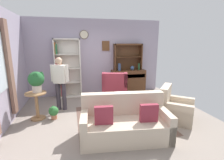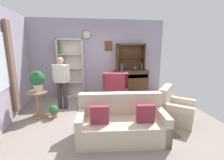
{
  "view_description": "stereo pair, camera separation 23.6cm",
  "coord_description": "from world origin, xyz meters",
  "px_view_note": "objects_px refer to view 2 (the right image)",
  "views": [
    {
      "loc": [
        -0.98,
        -4.14,
        1.97
      ],
      "look_at": [
        0.1,
        0.2,
        0.95
      ],
      "focal_mm": 26.6,
      "sensor_mm": 36.0,
      "label": 1
    },
    {
      "loc": [
        -0.75,
        -4.19,
        1.97
      ],
      "look_at": [
        0.1,
        0.2,
        0.95
      ],
      "focal_mm": 26.6,
      "sensor_mm": 36.0,
      "label": 2
    }
  ],
  "objects_px": {
    "sideboard_hutch": "(131,53)",
    "couch_floral": "(122,124)",
    "potted_plant_small": "(54,110)",
    "plant_stand": "(38,102)",
    "bookshelf": "(69,70)",
    "person_reading": "(61,79)",
    "coffee_table": "(121,107)",
    "armchair_floral": "(175,111)",
    "vase_round": "(135,68)",
    "sideboard": "(131,81)",
    "potted_plant_large": "(38,79)",
    "vase_tall": "(122,67)",
    "book_stack": "(120,105)",
    "wingback_chair": "(116,92)",
    "bottle_wine": "(142,67)"
  },
  "relations": [
    {
      "from": "bookshelf",
      "to": "book_stack",
      "type": "height_order",
      "value": "bookshelf"
    },
    {
      "from": "person_reading",
      "to": "couch_floral",
      "type": "bearing_deg",
      "value": -53.82
    },
    {
      "from": "sideboard",
      "to": "person_reading",
      "type": "relative_size",
      "value": 0.83
    },
    {
      "from": "bottle_wine",
      "to": "person_reading",
      "type": "distance_m",
      "value": 3.05
    },
    {
      "from": "sideboard_hutch",
      "to": "potted_plant_large",
      "type": "relative_size",
      "value": 2.04
    },
    {
      "from": "bottle_wine",
      "to": "person_reading",
      "type": "bearing_deg",
      "value": -160.4
    },
    {
      "from": "vase_round",
      "to": "coffee_table",
      "type": "xyz_separation_m",
      "value": [
        -1.07,
        -2.13,
        -0.65
      ]
    },
    {
      "from": "plant_stand",
      "to": "coffee_table",
      "type": "relative_size",
      "value": 0.89
    },
    {
      "from": "bookshelf",
      "to": "armchair_floral",
      "type": "bearing_deg",
      "value": -43.8
    },
    {
      "from": "wingback_chair",
      "to": "plant_stand",
      "type": "xyz_separation_m",
      "value": [
        -2.25,
        -0.62,
        0.05
      ]
    },
    {
      "from": "couch_floral",
      "to": "vase_round",
      "type": "bearing_deg",
      "value": 66.76
    },
    {
      "from": "book_stack",
      "to": "potted_plant_small",
      "type": "bearing_deg",
      "value": 162.3
    },
    {
      "from": "sideboard_hutch",
      "to": "couch_floral",
      "type": "bearing_deg",
      "value": -109.93
    },
    {
      "from": "sideboard_hutch",
      "to": "vase_round",
      "type": "relative_size",
      "value": 6.47
    },
    {
      "from": "vase_tall",
      "to": "coffee_table",
      "type": "xyz_separation_m",
      "value": [
        -0.55,
        -2.11,
        -0.7
      ]
    },
    {
      "from": "person_reading",
      "to": "coffee_table",
      "type": "xyz_separation_m",
      "value": [
        1.54,
        -1.08,
        -0.55
      ]
    },
    {
      "from": "bookshelf",
      "to": "book_stack",
      "type": "distance_m",
      "value": 2.76
    },
    {
      "from": "sideboard_hutch",
      "to": "book_stack",
      "type": "relative_size",
      "value": 5.27
    },
    {
      "from": "vase_round",
      "to": "wingback_chair",
      "type": "xyz_separation_m",
      "value": [
        -0.94,
        -0.92,
        -0.62
      ]
    },
    {
      "from": "wingback_chair",
      "to": "person_reading",
      "type": "xyz_separation_m",
      "value": [
        -1.67,
        -0.13,
        0.52
      ]
    },
    {
      "from": "vase_tall",
      "to": "book_stack",
      "type": "relative_size",
      "value": 1.3
    },
    {
      "from": "vase_tall",
      "to": "wingback_chair",
      "type": "distance_m",
      "value": 1.2
    },
    {
      "from": "coffee_table",
      "to": "bookshelf",
      "type": "bearing_deg",
      "value": 121.46
    },
    {
      "from": "sideboard_hutch",
      "to": "couch_floral",
      "type": "distance_m",
      "value": 3.51
    },
    {
      "from": "sideboard_hutch",
      "to": "potted_plant_large",
      "type": "xyz_separation_m",
      "value": [
        -3.02,
        -1.67,
        -0.53
      ]
    },
    {
      "from": "sideboard_hutch",
      "to": "bottle_wine",
      "type": "bearing_deg",
      "value": -26.96
    },
    {
      "from": "potted_plant_small",
      "to": "plant_stand",
      "type": "bearing_deg",
      "value": 163.07
    },
    {
      "from": "potted_plant_large",
      "to": "armchair_floral",
      "type": "bearing_deg",
      "value": -15.81
    },
    {
      "from": "vase_round",
      "to": "person_reading",
      "type": "height_order",
      "value": "person_reading"
    },
    {
      "from": "bottle_wine",
      "to": "potted_plant_small",
      "type": "height_order",
      "value": "bottle_wine"
    },
    {
      "from": "sideboard",
      "to": "vase_round",
      "type": "height_order",
      "value": "vase_round"
    },
    {
      "from": "bookshelf",
      "to": "person_reading",
      "type": "relative_size",
      "value": 1.35
    },
    {
      "from": "couch_floral",
      "to": "potted_plant_small",
      "type": "bearing_deg",
      "value": 140.97
    },
    {
      "from": "bookshelf",
      "to": "vase_tall",
      "type": "xyz_separation_m",
      "value": [
        1.95,
        -0.17,
        0.06
      ]
    },
    {
      "from": "vase_tall",
      "to": "person_reading",
      "type": "height_order",
      "value": "person_reading"
    },
    {
      "from": "bottle_wine",
      "to": "book_stack",
      "type": "relative_size",
      "value": 1.26
    },
    {
      "from": "bottle_wine",
      "to": "armchair_floral",
      "type": "height_order",
      "value": "bottle_wine"
    },
    {
      "from": "bookshelf",
      "to": "person_reading",
      "type": "xyz_separation_m",
      "value": [
        -0.14,
        -1.2,
        -0.09
      ]
    },
    {
      "from": "wingback_chair",
      "to": "potted_plant_small",
      "type": "relative_size",
      "value": 3.02
    },
    {
      "from": "sideboard",
      "to": "potted_plant_small",
      "type": "distance_m",
      "value": 3.18
    },
    {
      "from": "plant_stand",
      "to": "coffee_table",
      "type": "height_order",
      "value": "plant_stand"
    },
    {
      "from": "sideboard_hutch",
      "to": "armchair_floral",
      "type": "xyz_separation_m",
      "value": [
        0.38,
        -2.63,
        -1.27
      ]
    },
    {
      "from": "bookshelf",
      "to": "vase_round",
      "type": "distance_m",
      "value": 2.47
    },
    {
      "from": "couch_floral",
      "to": "book_stack",
      "type": "xyz_separation_m",
      "value": [
        0.13,
        0.72,
        0.14
      ]
    },
    {
      "from": "vase_round",
      "to": "couch_floral",
      "type": "xyz_separation_m",
      "value": [
        -1.25,
        -2.91,
        -0.69
      ]
    },
    {
      "from": "sideboard_hutch",
      "to": "vase_round",
      "type": "height_order",
      "value": "sideboard_hutch"
    },
    {
      "from": "sideboard_hutch",
      "to": "book_stack",
      "type": "xyz_separation_m",
      "value": [
        -0.99,
        -2.37,
        -1.11
      ]
    },
    {
      "from": "sideboard_hutch",
      "to": "armchair_floral",
      "type": "relative_size",
      "value": 1.02
    },
    {
      "from": "vase_tall",
      "to": "plant_stand",
      "type": "bearing_deg",
      "value": -150.37
    },
    {
      "from": "potted_plant_small",
      "to": "person_reading",
      "type": "xyz_separation_m",
      "value": [
        0.18,
        0.61,
        0.7
      ]
    }
  ]
}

